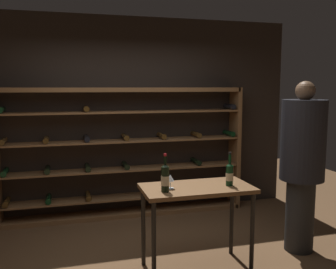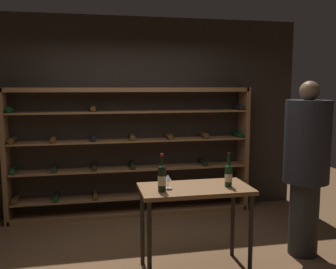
{
  "view_description": "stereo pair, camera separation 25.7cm",
  "coord_description": "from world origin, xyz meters",
  "px_view_note": "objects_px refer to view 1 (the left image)",
  "views": [
    {
      "loc": [
        -0.84,
        -3.6,
        1.83
      ],
      "look_at": [
        0.2,
        0.14,
        1.34
      ],
      "focal_mm": 40.17,
      "sensor_mm": 36.0,
      "label": 1
    },
    {
      "loc": [
        -0.59,
        -3.66,
        1.83
      ],
      "look_at": [
        0.2,
        0.14,
        1.34
      ],
      "focal_mm": 40.17,
      "sensor_mm": 36.0,
      "label": 2
    }
  ],
  "objects_px": {
    "wine_glass_stemmed_left": "(170,179)",
    "wine_bottle_red_label": "(230,174)",
    "person_guest_khaki": "(302,159)",
    "wine_bottle_black_capsule": "(165,178)",
    "wine_rack": "(124,154)",
    "tasting_table": "(197,197)"
  },
  "relations": [
    {
      "from": "person_guest_khaki",
      "to": "wine_bottle_black_capsule",
      "type": "height_order",
      "value": "person_guest_khaki"
    },
    {
      "from": "tasting_table",
      "to": "wine_glass_stemmed_left",
      "type": "relative_size",
      "value": 7.91
    },
    {
      "from": "wine_glass_stemmed_left",
      "to": "tasting_table",
      "type": "bearing_deg",
      "value": 1.95
    },
    {
      "from": "person_guest_khaki",
      "to": "wine_bottle_black_capsule",
      "type": "distance_m",
      "value": 1.64
    },
    {
      "from": "tasting_table",
      "to": "wine_bottle_black_capsule",
      "type": "distance_m",
      "value": 0.44
    },
    {
      "from": "wine_bottle_black_capsule",
      "to": "wine_glass_stemmed_left",
      "type": "height_order",
      "value": "wine_bottle_black_capsule"
    },
    {
      "from": "wine_bottle_black_capsule",
      "to": "wine_bottle_red_label",
      "type": "bearing_deg",
      "value": 3.74
    },
    {
      "from": "tasting_table",
      "to": "person_guest_khaki",
      "type": "distance_m",
      "value": 1.31
    },
    {
      "from": "tasting_table",
      "to": "person_guest_khaki",
      "type": "xyz_separation_m",
      "value": [
        1.27,
        0.12,
        0.29
      ]
    },
    {
      "from": "person_guest_khaki",
      "to": "wine_bottle_red_label",
      "type": "xyz_separation_m",
      "value": [
        -0.95,
        -0.17,
        -0.07
      ]
    },
    {
      "from": "wine_rack",
      "to": "wine_bottle_red_label",
      "type": "distance_m",
      "value": 2.01
    },
    {
      "from": "person_guest_khaki",
      "to": "wine_glass_stemmed_left",
      "type": "bearing_deg",
      "value": -135.55
    },
    {
      "from": "wine_rack",
      "to": "wine_bottle_black_capsule",
      "type": "distance_m",
      "value": 1.9
    },
    {
      "from": "wine_rack",
      "to": "wine_bottle_black_capsule",
      "type": "xyz_separation_m",
      "value": [
        0.09,
        -1.9,
        0.1
      ]
    },
    {
      "from": "wine_rack",
      "to": "wine_glass_stemmed_left",
      "type": "relative_size",
      "value": 24.98
    },
    {
      "from": "wine_rack",
      "to": "person_guest_khaki",
      "type": "relative_size",
      "value": 1.81
    },
    {
      "from": "person_guest_khaki",
      "to": "wine_glass_stemmed_left",
      "type": "distance_m",
      "value": 1.56
    },
    {
      "from": "wine_glass_stemmed_left",
      "to": "wine_rack",
      "type": "bearing_deg",
      "value": 95.09
    },
    {
      "from": "wine_glass_stemmed_left",
      "to": "wine_bottle_red_label",
      "type": "bearing_deg",
      "value": -4.41
    },
    {
      "from": "wine_rack",
      "to": "wine_bottle_red_label",
      "type": "height_order",
      "value": "wine_rack"
    },
    {
      "from": "wine_rack",
      "to": "tasting_table",
      "type": "relative_size",
      "value": 3.16
    },
    {
      "from": "person_guest_khaki",
      "to": "wine_bottle_black_capsule",
      "type": "xyz_separation_m",
      "value": [
        -1.62,
        -0.22,
        -0.05
      ]
    }
  ]
}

